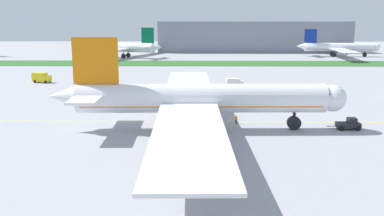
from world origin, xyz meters
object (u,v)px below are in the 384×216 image
(service_truck_baggage_loader, at_px, (41,77))
(parked_airliner_far_centre, at_px, (122,47))
(ground_crew_marshaller_front, at_px, (215,119))
(pushback_tug, at_px, (349,124))
(parked_airliner_far_right, at_px, (337,47))
(ground_crew_wingwalker_starboard, at_px, (179,167))
(service_truck_catering_van, at_px, (234,83))
(ground_crew_wingwalker_port, at_px, (236,119))
(airliner_foreground, at_px, (197,99))

(service_truck_baggage_loader, distance_m, parked_airliner_far_centre, 89.30)
(ground_crew_marshaller_front, bearing_deg, pushback_tug, -9.26)
(parked_airliner_far_centre, bearing_deg, parked_airliner_far_right, 3.92)
(ground_crew_marshaller_front, relative_size, ground_crew_wingwalker_starboard, 1.02)
(ground_crew_wingwalker_starboard, bearing_deg, ground_crew_marshaller_front, 78.54)
(ground_crew_wingwalker_starboard, xyz_separation_m, service_truck_baggage_loader, (-47.05, 82.20, 0.69))
(service_truck_catering_van, bearing_deg, pushback_tug, -70.66)
(pushback_tug, xyz_separation_m, parked_airliner_far_centre, (-66.83, 146.90, 4.20))
(pushback_tug, height_order, parked_airliner_far_centre, parked_airliner_far_centre)
(ground_crew_marshaller_front, relative_size, service_truck_catering_van, 0.34)
(ground_crew_wingwalker_port, relative_size, parked_airliner_far_right, 0.02)
(ground_crew_wingwalker_port, height_order, ground_crew_wingwalker_starboard, ground_crew_wingwalker_port)
(service_truck_baggage_loader, bearing_deg, parked_airliner_far_centre, 83.26)
(ground_crew_marshaller_front, bearing_deg, service_truck_baggage_loader, 134.16)
(parked_airliner_far_centre, bearing_deg, service_truck_catering_van, -63.12)
(parked_airliner_far_centre, bearing_deg, ground_crew_wingwalker_starboard, -77.91)
(pushback_tug, xyz_separation_m, ground_crew_marshaller_front, (-24.60, 4.01, 0.00))
(parked_airliner_far_centre, bearing_deg, ground_crew_marshaller_front, -73.53)
(service_truck_catering_van, bearing_deg, ground_crew_wingwalker_port, -94.15)
(ground_crew_wingwalker_starboard, bearing_deg, parked_airliner_far_right, 67.01)
(ground_crew_wingwalker_starboard, height_order, parked_airliner_far_centre, parked_airliner_far_centre)
(pushback_tug, relative_size, parked_airliner_far_centre, 0.09)
(ground_crew_marshaller_front, relative_size, parked_airliner_far_centre, 0.02)
(pushback_tug, height_order, ground_crew_wingwalker_port, pushback_tug)
(service_truck_baggage_loader, height_order, parked_airliner_far_centre, parked_airliner_far_centre)
(ground_crew_wingwalker_starboard, height_order, service_truck_catering_van, service_truck_catering_van)
(service_truck_catering_van, bearing_deg, parked_airliner_far_right, 59.35)
(service_truck_catering_van, height_order, parked_airliner_far_right, parked_airliner_far_right)
(parked_airliner_far_centre, bearing_deg, pushback_tug, -65.54)
(airliner_foreground, relative_size, parked_airliner_far_centre, 1.23)
(parked_airliner_far_centre, bearing_deg, ground_crew_wingwalker_port, -72.01)
(airliner_foreground, xyz_separation_m, ground_crew_marshaller_front, (3.45, 4.64, -4.73))
(ground_crew_wingwalker_port, distance_m, parked_airliner_far_centre, 150.36)
(pushback_tug, bearing_deg, service_truck_catering_van, 109.34)
(pushback_tug, relative_size, ground_crew_marshaller_front, 3.67)
(service_truck_catering_van, distance_m, parked_airliner_far_centre, 109.94)
(airliner_foreground, bearing_deg, service_truck_catering_van, 77.60)
(parked_airliner_far_right, bearing_deg, service_truck_baggage_loader, -141.89)
(airliner_foreground, xyz_separation_m, ground_crew_wingwalker_port, (7.62, 4.57, -4.73))
(airliner_foreground, distance_m, service_truck_baggage_loader, 76.90)
(parked_airliner_far_centre, height_order, parked_airliner_far_right, parked_airliner_far_centre)
(service_truck_catering_van, relative_size, parked_airliner_far_right, 0.07)
(ground_crew_wingwalker_port, bearing_deg, parked_airliner_far_right, 66.37)
(pushback_tug, bearing_deg, airliner_foreground, -178.72)
(airliner_foreground, xyz_separation_m, service_truck_catering_van, (10.89, 49.52, -4.23))
(ground_crew_wingwalker_port, xyz_separation_m, ground_crew_marshaller_front, (-4.17, 0.06, 0.00))
(pushback_tug, relative_size, ground_crew_wingwalker_starboard, 3.73)
(service_truck_catering_van, bearing_deg, ground_crew_marshaller_front, -99.41)
(airliner_foreground, relative_size, parked_airliner_far_right, 1.26)
(pushback_tug, bearing_deg, parked_airliner_far_centre, 114.46)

